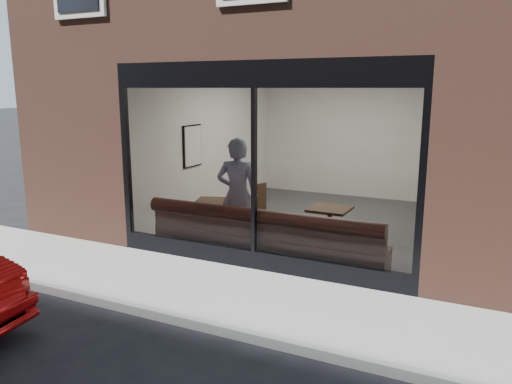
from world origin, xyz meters
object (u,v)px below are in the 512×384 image
at_px(banquette, 265,248).
at_px(cafe_table_left, 214,201).
at_px(person, 238,195).
at_px(cafe_table_right, 330,209).
at_px(cafe_chair_left, 253,217).

bearing_deg(banquette, cafe_table_left, 154.21).
bearing_deg(cafe_table_left, person, -27.46).
relative_size(cafe_table_left, cafe_table_right, 0.95).
distance_m(banquette, cafe_table_right, 1.38).
relative_size(person, cafe_chair_left, 5.36).
bearing_deg(cafe_table_left, banquette, -25.79).
xyz_separation_m(cafe_table_left, cafe_chair_left, (0.30, 1.03, -0.50)).
height_order(cafe_table_left, cafe_chair_left, cafe_table_left).
xyz_separation_m(banquette, cafe_table_left, (-1.35, 0.65, 0.52)).
bearing_deg(cafe_table_right, person, -152.96).
distance_m(person, cafe_table_left, 0.83).
bearing_deg(cafe_chair_left, banquette, 139.28).
bearing_deg(person, cafe_table_left, -42.55).
relative_size(person, cafe_table_left, 3.08).
bearing_deg(person, banquette, 140.95).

